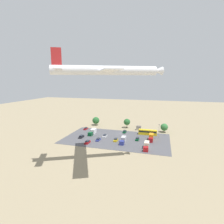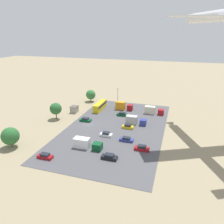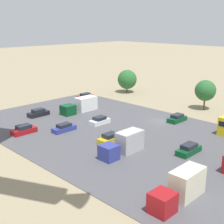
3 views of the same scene
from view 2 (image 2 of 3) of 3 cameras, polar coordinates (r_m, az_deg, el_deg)
name	(u,v)px [view 2 (image 2 of 3)]	position (r m, az deg, el deg)	size (l,w,h in m)	color
ground_plane	(89,124)	(83.29, -6.16, -3.23)	(400.00, 400.00, 0.00)	gray
parking_lot_surface	(116,128)	(79.85, 1.00, -4.15)	(60.86, 34.35, 0.08)	#4C4C51
shed_building	(74,109)	(96.00, -9.82, 0.72)	(3.35, 2.94, 2.81)	#9E998E
bus	(100,106)	(98.12, -3.14, 1.68)	(11.29, 2.58, 3.23)	gold
parked_car_0	(86,120)	(85.81, -6.93, -2.04)	(1.95, 4.37, 1.48)	#0C4723
parked_car_1	(109,157)	(61.16, -0.69, -11.65)	(1.89, 4.47, 1.52)	black
parked_car_2	(122,114)	(90.81, 2.70, -0.62)	(1.85, 4.54, 1.50)	#0C4723
parked_car_3	(106,134)	(73.47, -1.55, -5.87)	(1.92, 4.13, 1.45)	silver
parked_car_4	(142,148)	(65.85, 7.82, -9.34)	(1.94, 4.38, 1.54)	maroon
parked_car_5	(128,127)	(79.34, 4.16, -3.82)	(1.84, 4.21, 1.58)	gold
parked_car_6	(126,139)	(70.36, 3.80, -7.18)	(1.76, 4.44, 1.41)	navy
parked_car_7	(45,156)	(64.27, -17.08, -10.98)	(1.76, 4.37, 1.42)	maroon
parked_truck_0	(153,111)	(94.21, 10.66, 0.38)	(2.31, 8.03, 3.22)	maroon
parked_truck_1	(123,106)	(97.77, 2.93, 1.54)	(2.33, 7.63, 3.52)	maroon
parked_truck_2	(86,144)	(66.51, -6.78, -8.24)	(2.47, 8.75, 3.02)	#0C4723
parked_truck_3	(135,120)	(82.83, 5.98, -2.22)	(2.35, 7.67, 3.14)	navy
tree_near_shed	(56,109)	(89.36, -14.49, 0.85)	(4.68, 4.68, 6.67)	brown
tree_apron_mid	(10,136)	(72.35, -25.04, -5.73)	(5.33, 5.33, 6.35)	brown
tree_apron_far	(91,95)	(109.54, -5.57, 4.53)	(4.79, 4.79, 5.92)	brown
light_pole_lot_centre	(118,96)	(101.55, 1.49, 4.13)	(0.90, 0.28, 8.65)	gray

